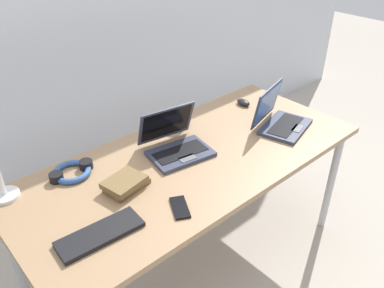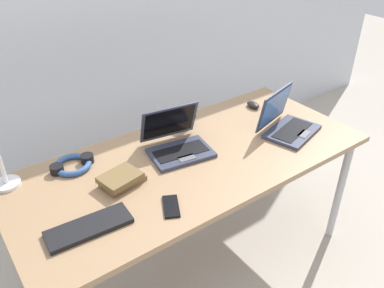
# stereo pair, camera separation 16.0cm
# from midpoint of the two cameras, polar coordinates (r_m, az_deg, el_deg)

# --- Properties ---
(ground_plane) EXTENTS (12.00, 12.00, 0.00)m
(ground_plane) POSITION_cam_midpoint_polar(r_m,az_deg,el_deg) (2.45, 1.95, -16.53)
(ground_plane) COLOR #B7AD9E
(wall_back) EXTENTS (6.00, 0.13, 2.60)m
(wall_back) POSITION_cam_midpoint_polar(r_m,az_deg,el_deg) (2.62, -13.29, 19.59)
(wall_back) COLOR silver
(wall_back) RESTS_ON ground_plane
(desk) EXTENTS (1.80, 0.80, 0.74)m
(desk) POSITION_cam_midpoint_polar(r_m,az_deg,el_deg) (1.98, 2.31, -3.40)
(desk) COLOR #9E7A56
(desk) RESTS_ON ground_plane
(laptop_back_left) EXTENTS (0.36, 0.32, 0.23)m
(laptop_back_left) POSITION_cam_midpoint_polar(r_m,az_deg,el_deg) (2.23, 15.55, 2.78)
(laptop_back_left) COLOR #33384C
(laptop_back_left) RESTS_ON desk
(laptop_back_right) EXTENTS (0.34, 0.32, 0.22)m
(laptop_back_right) POSITION_cam_midpoint_polar(r_m,az_deg,el_deg) (1.98, 0.15, 0.06)
(laptop_back_right) COLOR #33384C
(laptop_back_right) RESTS_ON desk
(external_keyboard) EXTENTS (0.34, 0.14, 0.02)m
(external_keyboard) POSITION_cam_midpoint_polar(r_m,az_deg,el_deg) (1.59, -11.85, -11.77)
(external_keyboard) COLOR black
(external_keyboard) RESTS_ON desk
(computer_mouse) EXTENTS (0.06, 0.10, 0.03)m
(computer_mouse) POSITION_cam_midpoint_polar(r_m,az_deg,el_deg) (2.46, 10.70, 5.54)
(computer_mouse) COLOR black
(computer_mouse) RESTS_ON desk
(cell_phone) EXTENTS (0.12, 0.15, 0.01)m
(cell_phone) POSITION_cam_midpoint_polar(r_m,az_deg,el_deg) (1.66, -0.25, -9.10)
(cell_phone) COLOR black
(cell_phone) RESTS_ON desk
(headphones) EXTENTS (0.21, 0.18, 0.04)m
(headphones) POSITION_cam_midpoint_polar(r_m,az_deg,el_deg) (1.94, -14.66, -2.97)
(headphones) COLOR #335999
(headphones) RESTS_ON desk
(book_stack) EXTENTS (0.21, 0.17, 0.05)m
(book_stack) POSITION_cam_midpoint_polar(r_m,az_deg,el_deg) (1.78, -7.64, -5.15)
(book_stack) COLOR brown
(book_stack) RESTS_ON desk
(coffee_mug) EXTENTS (0.11, 0.08, 0.09)m
(coffee_mug) POSITION_cam_midpoint_polar(r_m,az_deg,el_deg) (2.19, 1.17, 3.51)
(coffee_mug) COLOR #2D518C
(coffee_mug) RESTS_ON desk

